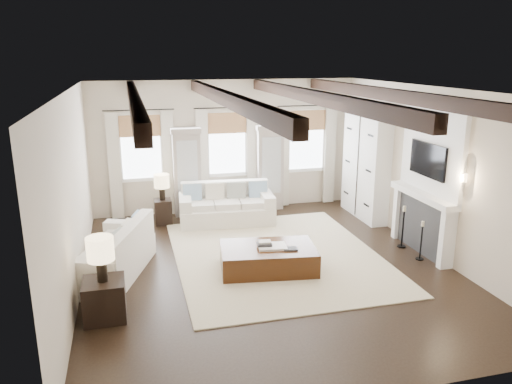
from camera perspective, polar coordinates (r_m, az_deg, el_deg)
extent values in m
plane|color=black|center=(9.24, 1.39, -8.62)|extent=(7.50, 7.50, 0.00)
cube|color=beige|center=(12.28, -3.37, 5.25)|extent=(6.50, 0.04, 3.20)
cube|color=beige|center=(5.40, 12.58, -8.60)|extent=(6.50, 0.04, 3.20)
cube|color=beige|center=(8.44, -20.27, -0.40)|extent=(0.04, 7.50, 3.20)
cube|color=beige|center=(10.08, 19.53, 2.13)|extent=(0.04, 7.50, 3.20)
cube|color=white|center=(8.46, 1.53, 11.60)|extent=(6.50, 7.50, 0.04)
cube|color=black|center=(8.14, -13.78, 10.17)|extent=(0.16, 7.40, 0.22)
cube|color=black|center=(8.29, -3.55, 10.67)|extent=(0.16, 7.40, 0.22)
cube|color=black|center=(8.70, 6.36, 10.83)|extent=(0.16, 7.40, 0.22)
cube|color=black|center=(9.31, 14.89, 10.71)|extent=(0.16, 7.40, 0.22)
cube|color=white|center=(12.02, -13.01, 4.90)|extent=(0.90, 0.03, 1.45)
cube|color=#A47247|center=(11.88, -13.15, 7.36)|extent=(0.94, 0.04, 0.50)
cube|color=beige|center=(12.00, -15.84, 2.83)|extent=(0.28, 0.08, 2.50)
cube|color=beige|center=(12.03, -9.93, 3.22)|extent=(0.28, 0.08, 2.50)
cylinder|color=black|center=(11.79, -13.26, 9.11)|extent=(1.60, 0.02, 0.02)
cube|color=white|center=(12.24, -3.35, 5.45)|extent=(0.90, 0.03, 1.45)
cube|color=#A47247|center=(12.10, -3.33, 7.88)|extent=(0.94, 0.04, 0.50)
cube|color=beige|center=(12.11, -6.11, 3.46)|extent=(0.28, 0.08, 2.50)
cube|color=beige|center=(12.35, -0.40, 3.77)|extent=(0.28, 0.08, 2.50)
cylinder|color=black|center=(12.01, -3.31, 9.60)|extent=(1.60, 0.02, 0.02)
cube|color=white|center=(12.79, 5.74, 5.83)|extent=(0.90, 0.03, 1.45)
cube|color=#A47247|center=(12.66, 5.90, 8.16)|extent=(0.94, 0.04, 0.50)
cube|color=beige|center=(12.57, 3.19, 3.95)|extent=(0.28, 0.08, 2.50)
cube|color=beige|center=(12.99, 8.42, 4.19)|extent=(0.28, 0.08, 2.50)
cylinder|color=black|center=(12.57, 6.03, 9.80)|extent=(1.60, 0.02, 0.02)
cube|color=#A49990|center=(12.03, -7.91, 2.00)|extent=(0.64, 0.38, 2.00)
cube|color=#B2B7BA|center=(11.81, -7.82, 2.49)|extent=(0.48, 0.02, 1.40)
cube|color=#A49990|center=(11.84, -8.10, 6.99)|extent=(0.70, 0.42, 0.12)
cube|color=#A49990|center=(12.43, 1.52, 2.57)|extent=(0.64, 0.38, 2.00)
cube|color=#B2B7BA|center=(12.21, 1.78, 3.05)|extent=(0.48, 0.02, 1.40)
cube|color=#A49990|center=(12.23, 1.55, 7.41)|extent=(0.70, 0.42, 0.12)
cube|color=#272729|center=(10.31, 18.60, -3.58)|extent=(0.18, 1.50, 1.10)
cube|color=black|center=(10.34, 18.38, -4.38)|extent=(0.10, 0.90, 0.70)
cube|color=white|center=(9.65, 21.01, -5.10)|extent=(0.26, 0.14, 1.10)
cube|color=white|center=(10.94, 16.12, -2.28)|extent=(0.26, 0.14, 1.10)
cube|color=white|center=(10.10, 18.56, -0.34)|extent=(0.32, 1.90, 0.12)
cube|color=white|center=(9.96, 19.55, 4.92)|extent=(0.10, 1.90, 1.80)
cube|color=black|center=(9.96, 19.09, 3.50)|extent=(0.07, 1.10, 0.64)
cylinder|color=#FFD899|center=(9.16, 22.70, 1.52)|extent=(0.10, 0.10, 0.14)
cube|color=silver|center=(12.03, 12.43, 3.00)|extent=(0.40, 1.70, 2.50)
cube|color=black|center=(11.94, 11.52, 2.95)|extent=(0.01, 0.02, 2.40)
cube|color=beige|center=(9.74, 2.39, -7.26)|extent=(3.84, 4.65, 0.02)
cube|color=white|center=(11.52, -3.36, -2.60)|extent=(2.22, 1.16, 0.41)
cube|color=white|center=(11.75, -3.59, 0.08)|extent=(2.05, 0.41, 0.51)
cube|color=white|center=(11.37, -8.09, -1.20)|extent=(0.35, 0.94, 0.26)
cube|color=white|center=(11.55, 1.24, -0.78)|extent=(0.35, 0.94, 0.26)
cube|color=white|center=(11.35, -6.32, -1.50)|extent=(0.62, 0.66, 0.14)
cube|color=white|center=(11.39, -3.36, -1.36)|extent=(0.62, 0.66, 0.14)
cube|color=white|center=(11.47, -0.42, -1.23)|extent=(0.62, 0.66, 0.14)
cube|color=#759ABB|center=(11.52, -7.28, -0.16)|extent=(0.45, 0.26, 0.44)
cube|color=silver|center=(11.55, -4.76, -0.05)|extent=(0.45, 0.26, 0.44)
cube|color=#BAB19E|center=(11.60, -2.25, 0.06)|extent=(0.45, 0.26, 0.44)
cube|color=#759ABB|center=(11.67, 0.23, 0.17)|extent=(0.45, 0.26, 0.44)
cube|color=white|center=(9.25, -16.13, -7.85)|extent=(1.62, 2.33, 0.41)
cube|color=white|center=(8.96, -14.13, -5.34)|extent=(0.89, 1.98, 0.51)
cube|color=white|center=(9.95, -14.38, -4.01)|extent=(0.95, 0.55, 0.26)
cube|color=white|center=(8.34, -18.57, -8.20)|extent=(0.95, 0.55, 0.26)
cube|color=white|center=(9.68, -15.30, -5.00)|extent=(0.76, 0.74, 0.14)
cube|color=white|center=(9.17, -16.55, -6.26)|extent=(0.76, 0.74, 0.14)
cube|color=white|center=(8.67, -17.95, -7.66)|extent=(0.76, 0.74, 0.14)
cube|color=#759ABB|center=(9.68, -13.66, -3.55)|extent=(0.35, 0.47, 0.44)
cube|color=silver|center=(9.23, -14.65, -4.56)|extent=(0.35, 0.47, 0.44)
cube|color=#BAB19E|center=(8.79, -15.74, -5.67)|extent=(0.35, 0.47, 0.44)
cube|color=#759ABB|center=(8.35, -16.95, -6.89)|extent=(0.35, 0.47, 0.44)
cube|color=black|center=(9.05, 1.38, -7.62)|extent=(1.81, 1.27, 0.44)
cube|color=white|center=(8.95, 1.87, -6.23)|extent=(0.55, 0.44, 0.04)
cube|color=#262628|center=(8.94, 0.95, -5.97)|extent=(0.28, 0.23, 0.04)
cube|color=beige|center=(8.95, 1.00, -5.70)|extent=(0.24, 0.20, 0.03)
cube|color=#262628|center=(8.87, 3.95, -6.50)|extent=(0.26, 0.21, 0.03)
cube|color=black|center=(7.80, -16.92, -11.67)|extent=(0.60, 0.60, 0.60)
cylinder|color=black|center=(7.61, -17.19, -8.56)|extent=(0.15, 0.15, 0.33)
cylinder|color=#F9D89E|center=(7.48, -17.39, -6.20)|extent=(0.39, 0.39, 0.35)
cube|color=black|center=(11.64, -10.56, -2.22)|extent=(0.38, 0.38, 0.57)
cylinder|color=black|center=(11.52, -10.66, -0.19)|extent=(0.13, 0.13, 0.29)
cylinder|color=#F9D89E|center=(11.45, -10.74, 1.24)|extent=(0.34, 0.34, 0.31)
cylinder|color=black|center=(10.07, 18.19, -7.27)|extent=(0.15, 0.15, 0.02)
cylinder|color=black|center=(9.96, 18.35, -5.52)|extent=(0.03, 0.03, 0.68)
cylinder|color=beige|center=(9.83, 18.53, -3.46)|extent=(0.06, 0.06, 0.10)
cylinder|color=black|center=(10.59, 16.28, -5.97)|extent=(0.18, 0.18, 0.02)
cylinder|color=black|center=(10.47, 16.43, -4.07)|extent=(0.03, 0.03, 0.77)
cylinder|color=beige|center=(10.34, 16.61, -1.84)|extent=(0.07, 0.07, 0.11)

